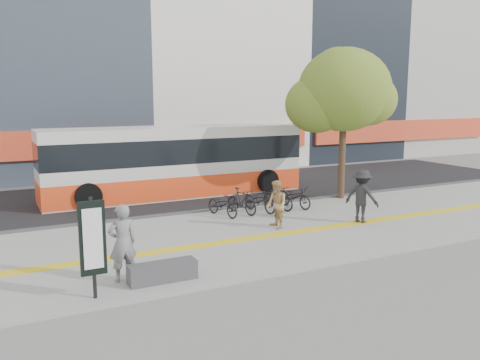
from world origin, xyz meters
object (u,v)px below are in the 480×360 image
bus (175,163)px  pedestrian_dark (362,196)px  signboard (93,240)px  bench (163,272)px  pedestrian_tan (276,205)px  street_tree (342,92)px  seated_woman (122,243)px

bus → pedestrian_dark: (4.01, -7.45, -0.48)m
signboard → bus: (5.40, 10.01, 0.10)m
bench → pedestrian_tan: (4.82, 2.90, 0.56)m
street_tree → bus: size_ratio=0.56×
pedestrian_dark → bench: bearing=78.7°
seated_woman → bench: bearing=146.4°
street_tree → bus: 7.66m
signboard → seated_woman: 1.16m
bus → pedestrian_dark: bus is taller
bench → pedestrian_tan: 5.66m
seated_woman → pedestrian_tan: seated_woman is taller
pedestrian_dark → street_tree: bearing=-55.1°
seated_woman → pedestrian_tan: size_ratio=1.16×
seated_woman → pedestrian_tan: 6.14m
signboard → pedestrian_dark: (9.40, 2.56, -0.38)m
bus → seated_woman: bearing=-116.4°
pedestrian_tan → pedestrian_dark: size_ratio=0.87×
seated_woman → pedestrian_dark: size_ratio=1.01×
pedestrian_dark → seated_woman: bearing=74.5°
seated_woman → bus: bearing=-120.7°
bench → pedestrian_dark: pedestrian_dark is taller
bench → bus: bearing=68.6°
bus → pedestrian_tan: bearing=-81.4°
signboard → pedestrian_tan: 7.20m
bench → street_tree: size_ratio=0.25×
bench → pedestrian_dark: size_ratio=0.88×
street_tree → pedestrian_dark: (-1.98, -3.77, -3.53)m
bench → seated_woman: bearing=150.7°
street_tree → signboard: bearing=-150.9°
street_tree → seated_woman: street_tree is taller
bench → seated_woman: seated_woman is taller
bus → pedestrian_tan: size_ratio=7.15×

